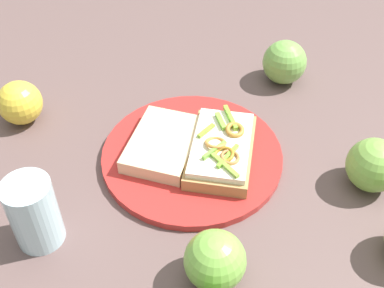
# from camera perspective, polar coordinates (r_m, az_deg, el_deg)

# --- Properties ---
(ground_plane) EXTENTS (2.00, 2.00, 0.00)m
(ground_plane) POSITION_cam_1_polar(r_m,az_deg,el_deg) (0.81, 0.00, -1.65)
(ground_plane) COLOR brown
(ground_plane) RESTS_ON ground
(plate) EXTENTS (0.29, 0.29, 0.01)m
(plate) POSITION_cam_1_polar(r_m,az_deg,el_deg) (0.81, 0.00, -1.34)
(plate) COLOR red
(plate) RESTS_ON ground_plane
(sandwich) EXTENTS (0.14, 0.18, 0.04)m
(sandwich) POSITION_cam_1_polar(r_m,az_deg,el_deg) (0.79, 3.38, -0.57)
(sandwich) COLOR #AD804C
(sandwich) RESTS_ON plate
(bread_slice_side) EXTENTS (0.15, 0.17, 0.02)m
(bread_slice_side) POSITION_cam_1_polar(r_m,az_deg,el_deg) (0.80, -3.29, 0.01)
(bread_slice_side) COLOR beige
(bread_slice_side) RESTS_ON plate
(apple_0) EXTENTS (0.11, 0.11, 0.08)m
(apple_0) POSITION_cam_1_polar(r_m,az_deg,el_deg) (0.65, 3.06, -13.12)
(apple_0) COLOR #77B245
(apple_0) RESTS_ON ground_plane
(apple_2) EXTENTS (0.10, 0.10, 0.08)m
(apple_2) POSITION_cam_1_polar(r_m,az_deg,el_deg) (0.96, 10.54, 9.19)
(apple_2) COLOR #71A94B
(apple_2) RESTS_ON ground_plane
(apple_3) EXTENTS (0.10, 0.10, 0.08)m
(apple_3) POSITION_cam_1_polar(r_m,az_deg,el_deg) (0.91, -19.09, 4.49)
(apple_3) COLOR gold
(apple_3) RESTS_ON ground_plane
(apple_5) EXTENTS (0.12, 0.12, 0.08)m
(apple_5) POSITION_cam_1_polar(r_m,az_deg,el_deg) (0.80, 20.09, -2.28)
(apple_5) COLOR #78AB46
(apple_5) RESTS_ON ground_plane
(drinking_glass) EXTENTS (0.07, 0.07, 0.11)m
(drinking_glass) POSITION_cam_1_polar(r_m,az_deg,el_deg) (0.71, -17.65, -7.51)
(drinking_glass) COLOR silver
(drinking_glass) RESTS_ON ground_plane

